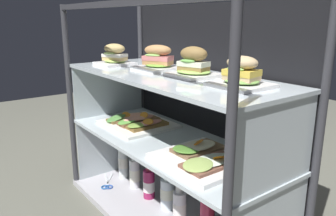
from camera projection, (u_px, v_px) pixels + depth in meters
name	position (u px, v px, depth m)	size (l,w,h in m)	color
case_base_deck	(168.00, 214.00, 1.62)	(1.19, 0.48, 0.03)	#B6B3BA
case_frame	(194.00, 106.00, 1.57)	(1.19, 0.48, 1.00)	#333338
riser_lower_tier	(168.00, 178.00, 1.57)	(1.13, 0.42, 0.35)	silver
shelf_lower_glass	(168.00, 142.00, 1.52)	(1.14, 0.44, 0.02)	silver
riser_upper_tier	(168.00, 110.00, 1.48)	(1.13, 0.42, 0.29)	silver
shelf_upper_glass	(168.00, 76.00, 1.44)	(1.14, 0.44, 0.02)	silver
plated_roll_sandwich_near_right_corner	(115.00, 57.00, 1.71)	(0.17, 0.17, 0.11)	white
plated_roll_sandwich_far_right	(158.00, 61.00, 1.54)	(0.19, 0.19, 0.12)	white
plated_roll_sandwich_mid_left	(193.00, 66.00, 1.36)	(0.18, 0.18, 0.12)	white
plated_roll_sandwich_far_left	(242.00, 75.00, 1.16)	(0.18, 0.18, 0.11)	white
open_sandwich_tray_far_left	(137.00, 122.00, 1.72)	(0.34, 0.31, 0.07)	white
open_sandwich_tray_right_of_center	(202.00, 157.00, 1.29)	(0.34, 0.31, 0.07)	white
juice_bottle_front_left_end	(123.00, 160.00, 1.93)	(0.06, 0.06, 0.26)	silver
juice_bottle_front_second	(135.00, 173.00, 1.82)	(0.06, 0.06, 0.20)	white
juice_bottle_front_middle	(149.00, 183.00, 1.72)	(0.06, 0.06, 0.20)	#901C49
juice_bottle_front_fourth	(168.00, 192.00, 1.62)	(0.07, 0.07, 0.20)	white
juice_bottle_front_right_end	(180.00, 206.00, 1.50)	(0.06, 0.06, 0.21)	white
kitchen_scissors	(107.00, 185.00, 1.86)	(0.19, 0.15, 0.01)	silver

